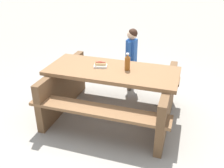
# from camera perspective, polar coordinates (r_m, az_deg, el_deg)

# --- Properties ---
(ground_plane) EXTENTS (30.00, 30.00, 0.00)m
(ground_plane) POSITION_cam_1_polar(r_m,az_deg,el_deg) (3.83, 0.00, -7.05)
(ground_plane) COLOR gray
(ground_plane) RESTS_ON ground
(picnic_table) EXTENTS (2.07, 1.77, 0.75)m
(picnic_table) POSITION_cam_1_polar(r_m,az_deg,el_deg) (3.60, 0.00, -1.14)
(picnic_table) COLOR brown
(picnic_table) RESTS_ON ground
(soda_bottle) EXTENTS (0.07, 0.07, 0.24)m
(soda_bottle) POSITION_cam_1_polar(r_m,az_deg,el_deg) (3.42, 3.49, 4.88)
(soda_bottle) COLOR brown
(soda_bottle) RESTS_ON picnic_table
(hotdog_tray) EXTENTS (0.18, 0.11, 0.08)m
(hotdog_tray) POSITION_cam_1_polar(r_m,az_deg,el_deg) (3.53, -2.60, 4.30)
(hotdog_tray) COLOR white
(hotdog_tray) RESTS_ON picnic_table
(child_in_coat) EXTENTS (0.20, 0.26, 1.09)m
(child_in_coat) POSITION_cam_1_polar(r_m,az_deg,el_deg) (4.31, 4.42, 7.25)
(child_in_coat) COLOR brown
(child_in_coat) RESTS_ON ground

